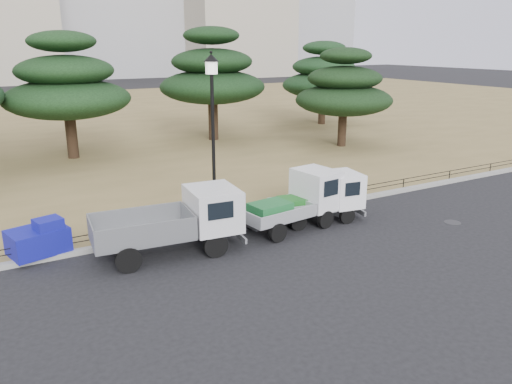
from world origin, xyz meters
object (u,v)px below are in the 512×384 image
street_lamp (212,111)px  tarp_pile (39,239)px  truck_large (176,220)px  truck_kei_front (297,201)px  truck_kei_rear (323,198)px

street_lamp → tarp_pile: 6.85m
truck_large → truck_kei_front: (4.55, 0.09, -0.11)m
truck_large → truck_kei_front: size_ratio=1.20×
truck_kei_front → truck_large: bearing=174.0°
truck_kei_front → tarp_pile: (-8.34, 1.67, -0.39)m
truck_kei_front → tarp_pile: 8.51m
truck_large → truck_kei_rear: size_ratio=1.32×
truck_kei_rear → street_lamp: size_ratio=0.60×
truck_kei_front → street_lamp: 4.29m
truck_kei_rear → truck_large: bearing=-169.7°
truck_large → tarp_pile: (-3.79, 1.76, -0.50)m
truck_large → truck_kei_front: bearing=6.5°
tarp_pile → street_lamp: bearing=-0.7°
truck_large → street_lamp: (2.09, 1.69, 3.01)m
truck_kei_front → tarp_pile: size_ratio=2.06×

